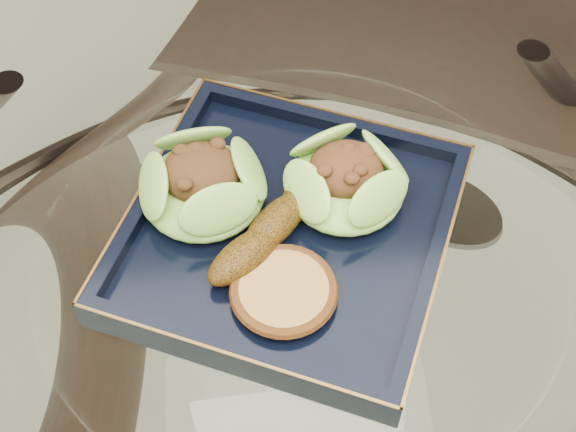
{
  "coord_description": "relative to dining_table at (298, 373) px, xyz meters",
  "views": [
    {
      "loc": [
        -0.04,
        -0.35,
        1.35
      ],
      "look_at": [
        -0.01,
        0.05,
        0.8
      ],
      "focal_mm": 50.0,
      "sensor_mm": 36.0,
      "label": 1
    }
  ],
  "objects": [
    {
      "name": "navy_plate",
      "position": [
        -0.01,
        0.05,
        0.17
      ],
      "size": [
        0.36,
        0.36,
        0.02
      ],
      "primitive_type": "cube",
      "rotation": [
        0.0,
        0.0,
        -0.42
      ],
      "color": "black",
      "rests_on": "dining_table"
    },
    {
      "name": "lettuce_wrap_right",
      "position": [
        0.05,
        0.08,
        0.2
      ],
      "size": [
        0.11,
        0.11,
        0.04
      ],
      "primitive_type": "ellipsoid",
      "rotation": [
        0.0,
        0.0,
        0.07
      ],
      "color": "#5AA730",
      "rests_on": "navy_plate"
    },
    {
      "name": "dining_chair",
      "position": [
        0.24,
        0.55,
        0.01
      ],
      "size": [
        0.62,
        0.62,
        1.09
      ],
      "rotation": [
        0.0,
        0.0,
        -0.4
      ],
      "color": "black",
      "rests_on": "ground"
    },
    {
      "name": "lettuce_wrap_left",
      "position": [
        -0.08,
        0.09,
        0.2
      ],
      "size": [
        0.13,
        0.13,
        0.04
      ],
      "primitive_type": "ellipsoid",
      "rotation": [
        0.0,
        0.0,
        -0.2
      ],
      "color": "#60912A",
      "rests_on": "navy_plate"
    },
    {
      "name": "crumb_patty",
      "position": [
        -0.01,
        -0.02,
        0.19
      ],
      "size": [
        0.09,
        0.09,
        0.01
      ],
      "primitive_type": "cylinder",
      "rotation": [
        0.0,
        0.0,
        0.16
      ],
      "color": "#CA8443",
      "rests_on": "navy_plate"
    },
    {
      "name": "dining_table",
      "position": [
        0.0,
        0.0,
        0.0
      ],
      "size": [
        1.13,
        1.13,
        0.77
      ],
      "color": "white",
      "rests_on": "ground"
    },
    {
      "name": "roasted_plantain",
      "position": [
        -0.02,
        0.05,
        0.2
      ],
      "size": [
        0.13,
        0.13,
        0.03
      ],
      "primitive_type": "ellipsoid",
      "rotation": [
        0.0,
        0.0,
        0.83
      ],
      "color": "#5E3909",
      "rests_on": "navy_plate"
    }
  ]
}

